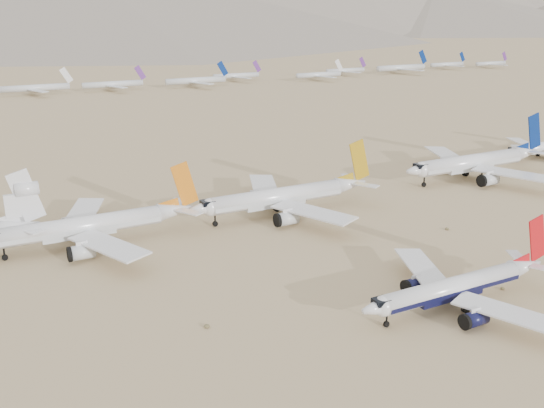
{
  "coord_description": "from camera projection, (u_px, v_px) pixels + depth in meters",
  "views": [
    {
      "loc": [
        -62.59,
        -69.72,
        50.64
      ],
      "look_at": [
        0.31,
        49.24,
        7.0
      ],
      "focal_mm": 40.0,
      "sensor_mm": 36.0,
      "label": 1
    }
  ],
  "objects": [
    {
      "name": "ground",
      "position": [
        407.0,
        323.0,
        102.08
      ],
      "size": [
        7000.0,
        7000.0,
        0.0
      ],
      "primitive_type": "plane",
      "color": "#9A8059",
      "rests_on": "ground"
    },
    {
      "name": "row2_gold_tail",
      "position": [
        285.0,
        196.0,
        154.47
      ],
      "size": [
        49.01,
        47.93,
        17.45
      ],
      "color": "silver",
      "rests_on": "ground"
    },
    {
      "name": "main_airliner",
      "position": [
        460.0,
        286.0,
        106.8
      ],
      "size": [
        40.22,
        39.28,
        14.19
      ],
      "color": "silver",
      "rests_on": "ground"
    },
    {
      "name": "row2_navy_widebody",
      "position": [
        476.0,
        162.0,
        187.43
      ],
      "size": [
        52.51,
        51.35,
        18.68
      ],
      "color": "silver",
      "rests_on": "ground"
    },
    {
      "name": "distant_storage_row",
      "position": [
        152.0,
        82.0,
        398.31
      ],
      "size": [
        653.28,
        64.89,
        15.87
      ],
      "color": "silver",
      "rests_on": "ground"
    },
    {
      "name": "row2_orange_tail",
      "position": [
        92.0,
        225.0,
        134.3
      ],
      "size": [
        46.94,
        45.92,
        16.75
      ],
      "color": "silver",
      "rests_on": "ground"
    }
  ]
}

